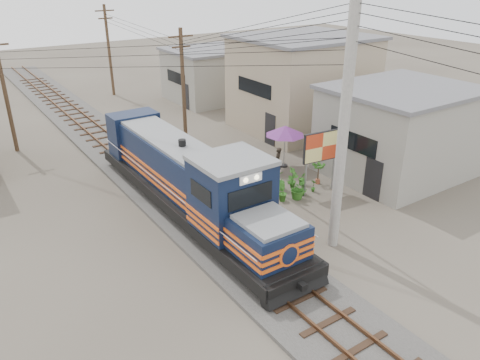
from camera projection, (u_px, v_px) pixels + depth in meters
ground at (255, 266)px, 17.55m from camera, size 120.00×120.00×0.00m
ballast at (147, 175)px, 25.07m from camera, size 3.60×70.00×0.16m
track at (146, 172)px, 24.99m from camera, size 1.15×70.00×0.12m
locomotive at (190, 181)px, 20.64m from camera, size 2.75×14.94×3.70m
utility_pole_main at (344, 126)px, 16.88m from camera, size 0.40×0.40×10.00m
wooden_pole_mid at (183, 84)px, 28.88m from camera, size 1.60×0.24×7.00m
wooden_pole_far at (109, 49)px, 39.49m from camera, size 1.60×0.24×7.50m
wooden_pole_left at (5, 91)px, 27.07m from camera, size 1.60×0.24×7.00m
power_lines at (143, 33)px, 20.75m from camera, size 9.65×19.00×3.30m
shophouse_front at (399, 131)px, 24.68m from camera, size 7.35×6.30×4.70m
shophouse_mid at (302, 83)px, 31.67m from camera, size 8.40×7.35×6.20m
shophouse_back at (209, 74)px, 38.87m from camera, size 6.30×6.30×4.20m
billboard at (322, 148)px, 22.40m from camera, size 2.05×0.33×3.16m
market_umbrella at (285, 131)px, 25.47m from camera, size 2.66×2.66×2.40m
vendor at (278, 161)px, 24.98m from camera, size 0.68×0.60×1.56m
plant_nursery at (276, 184)px, 23.09m from camera, size 3.38×3.62×1.10m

